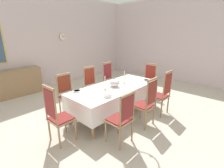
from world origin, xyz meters
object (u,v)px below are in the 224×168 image
Objects in this scene: chair_south_a at (122,117)px; chair_north_a at (68,94)px; dining_table at (115,89)px; chair_south_c at (162,93)px; chair_head_west at (57,115)px; candlestick_west at (105,85)px; chair_north_c at (110,80)px; soup_tureen at (115,83)px; bowl_near_left at (147,80)px; spoon_primary at (148,80)px; mounted_clock at (63,37)px; chair_north_b at (93,85)px; bowl_far_left at (108,96)px; chair_south_b at (146,102)px; bowl_near_right at (77,91)px; chair_head_east at (148,80)px; spoon_secondary at (72,93)px; candlestick_east at (124,79)px; sideboard at (19,82)px.

chair_north_a is (0.00, 1.83, 0.00)m from chair_south_a.
chair_south_c is (0.79, -0.92, -0.08)m from dining_table.
chair_south_a is 1.22m from chair_head_west.
chair_south_c is 3.41× the size of candlestick_west.
chair_north_c is 1.51m from candlestick_west.
chair_north_a is 3.85× the size of soup_tureen.
candlestick_west is at bearing 165.20° from bowl_near_left.
soup_tureen is at bearing 152.62° from spoon_primary.
mounted_clock is at bearing 146.03° from chair_head_west.
spoon_primary is at bearing 102.58° from chair_north_c.
bowl_far_left is at bearing 62.37° from chair_north_b.
bowl_far_left is (0.20, -1.27, 0.22)m from chair_north_a.
bowl_near_right is (-0.92, 1.32, 0.19)m from chair_south_b.
mounted_clock reaches higher than chair_head_east.
chair_head_east reaches higher than soup_tureen.
bowl_near_right is 0.98× the size of spoon_primary.
chair_head_east is 6.30× the size of bowl_near_left.
chair_head_west is at bearing 90.00° from chair_head_east.
bowl_near_left is (1.80, 0.57, 0.22)m from chair_south_a.
chair_north_c is at bearing 48.34° from chair_south_a.
soup_tureen is 1.50× the size of bowl_far_left.
bowl_near_right is 0.12m from spoon_secondary.
chair_head_west is at bearing 180.00° from candlestick_east.
bowl_near_left is (0.95, -0.35, 0.10)m from dining_table.
chair_north_c is 1.06m from candlestick_east.
bowl_near_left is at bearing -177.86° from spoon_primary.
chair_north_b is 3.05m from mounted_clock.
bowl_near_left is at bearing 144.88° from chair_north_a.
chair_north_b is 1.05m from candlestick_west.
chair_head_east is 4.39m from sideboard.
chair_head_west is 3.50× the size of candlestick_east.
chair_head_east is 1.32m from candlestick_east.
mounted_clock is (0.38, 3.57, 1.02)m from candlestick_east.
dining_table is 2.09× the size of chair_south_c.
bowl_near_left is 0.94× the size of bowl_far_left.
candlestick_west reaches higher than chair_north_a.
dining_table is at bearing -23.66° from spoon_secondary.
bowl_far_left is at bearing 139.47° from chair_south_b.
spoon_primary is at bearing 83.22° from chair_head_west.
spoon_secondary is 0.59× the size of mounted_clock.
candlestick_east is 1.93× the size of spoon_primary.
chair_south_b reaches higher than candlestick_east.
candlestick_east is at bearing 144.24° from spoon_primary.
soup_tureen is at bearing -102.30° from mounted_clock.
spoon_primary is (0.28, 0.60, 0.16)m from chair_south_c.
bowl_near_left is (0.94, -1.27, 0.20)m from chair_north_b.
chair_head_west is (-0.81, 0.92, 0.04)m from chair_south_a.
chair_north_b reaches higher than bowl_near_right.
chair_south_a is 2.03m from chair_north_b.
chair_head_west is 0.78m from spoon_secondary.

